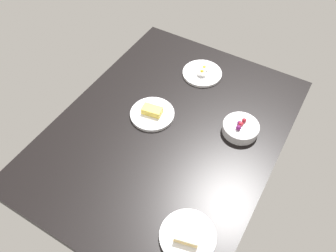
{
  "coord_description": "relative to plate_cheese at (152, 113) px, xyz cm",
  "views": [
    {
      "loc": [
        -74.88,
        -44.19,
        112.81
      ],
      "look_at": [
        0.0,
        0.0,
        6.0
      ],
      "focal_mm": 35.63,
      "sensor_mm": 36.0,
      "label": 1
    }
  ],
  "objects": [
    {
      "name": "dining_table",
      "position": [
        -3.23,
        -9.78,
        -3.18
      ],
      "size": [
        117.04,
        88.89,
        4.0
      ],
      "primitive_type": "cube",
      "color": "black",
      "rests_on": "ground"
    },
    {
      "name": "plate_sandwich",
      "position": [
        -39.44,
        -38.7,
        0.19
      ],
      "size": [
        18.89,
        18.89,
        4.71
      ],
      "color": "silver",
      "rests_on": "dining_table"
    },
    {
      "name": "plate_cheese",
      "position": [
        0.0,
        0.0,
        0.0
      ],
      "size": [
        19.09,
        19.09,
        4.4
      ],
      "color": "silver",
      "rests_on": "dining_table"
    },
    {
      "name": "bowl_berries",
      "position": [
        10.87,
        -36.11,
        1.12
      ],
      "size": [
        15.04,
        15.04,
        5.91
      ],
      "color": "silver",
      "rests_on": "dining_table"
    },
    {
      "name": "plate_eggs",
      "position": [
        34.19,
        -6.81,
        -0.15
      ],
      "size": [
        18.81,
        18.81,
        4.46
      ],
      "color": "silver",
      "rests_on": "dining_table"
    }
  ]
}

